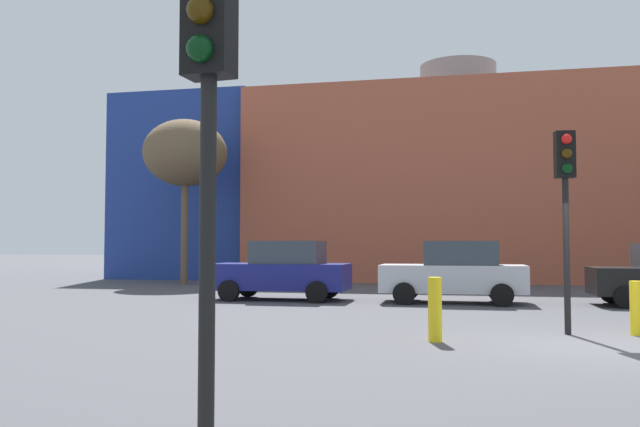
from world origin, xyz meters
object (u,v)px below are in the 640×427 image
(traffic_light_near_left, at_px, (207,91))
(bollard_yellow_2, at_px, (637,308))
(traffic_light_island, at_px, (566,184))
(bare_tree_1, at_px, (185,154))
(parked_car_1, at_px, (455,272))
(parked_car_0, at_px, (283,271))
(bollard_yellow_1, at_px, (435,309))

(traffic_light_near_left, xyz_separation_m, bollard_yellow_2, (5.05, 8.77, -2.30))
(traffic_light_island, distance_m, bollard_yellow_2, 2.66)
(bollard_yellow_2, bearing_deg, traffic_light_island, -172.50)
(traffic_light_island, relative_size, bare_tree_1, 0.53)
(parked_car_1, relative_size, traffic_light_near_left, 1.10)
(parked_car_0, distance_m, bare_tree_1, 10.75)
(bollard_yellow_2, bearing_deg, parked_car_0, 143.73)
(bare_tree_1, distance_m, bollard_yellow_2, 20.86)
(parked_car_0, distance_m, traffic_light_island, 10.01)
(parked_car_0, bearing_deg, traffic_light_island, 138.65)
(bollard_yellow_1, height_order, bollard_yellow_2, bollard_yellow_1)
(bollard_yellow_2, bearing_deg, bollard_yellow_1, -156.17)
(parked_car_0, relative_size, traffic_light_island, 1.09)
(parked_car_1, relative_size, bollard_yellow_1, 3.73)
(bollard_yellow_1, relative_size, bollard_yellow_2, 1.11)
(bollard_yellow_1, bearing_deg, bollard_yellow_2, 23.83)
(parked_car_1, bearing_deg, traffic_light_island, 108.11)
(parked_car_0, relative_size, traffic_light_near_left, 1.11)
(traffic_light_near_left, height_order, bollard_yellow_1, traffic_light_near_left)
(parked_car_0, relative_size, bare_tree_1, 0.58)
(traffic_light_near_left, height_order, traffic_light_island, traffic_light_island)
(parked_car_0, height_order, bollard_yellow_2, parked_car_0)
(parked_car_1, distance_m, bollard_yellow_2, 7.18)
(parked_car_1, height_order, traffic_light_island, traffic_light_island)
(parked_car_0, bearing_deg, bollard_yellow_2, 143.73)
(traffic_light_near_left, distance_m, bollard_yellow_1, 7.61)
(parked_car_1, distance_m, traffic_light_near_left, 15.31)
(traffic_light_island, bearing_deg, parked_car_1, -169.07)
(parked_car_1, xyz_separation_m, traffic_light_island, (2.12, -6.49, 1.95))
(traffic_light_island, bearing_deg, traffic_light_near_left, -31.05)
(traffic_light_near_left, bearing_deg, bollard_yellow_2, 155.72)
(traffic_light_near_left, distance_m, bare_tree_1, 24.53)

